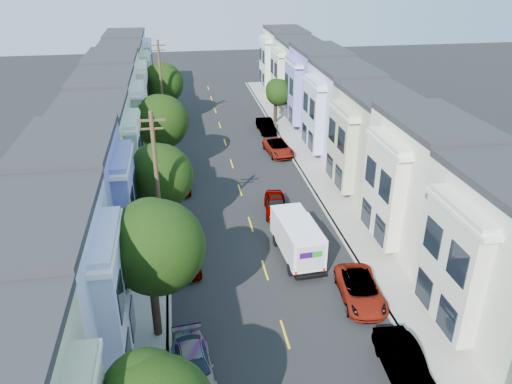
# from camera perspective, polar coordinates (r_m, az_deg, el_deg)

# --- Properties ---
(ground) EXTENTS (160.00, 160.00, 0.00)m
(ground) POSITION_cam_1_polar(r_m,az_deg,el_deg) (32.08, 1.02, -8.92)
(ground) COLOR black
(ground) RESTS_ON ground
(road_slab) EXTENTS (12.00, 70.00, 0.02)m
(road_slab) POSITION_cam_1_polar(r_m,az_deg,el_deg) (45.09, -2.34, 1.83)
(road_slab) COLOR black
(road_slab) RESTS_ON ground
(curb_left) EXTENTS (0.30, 70.00, 0.15)m
(curb_left) POSITION_cam_1_polar(r_m,az_deg,el_deg) (44.83, -10.04, 1.37)
(curb_left) COLOR gray
(curb_left) RESTS_ON ground
(curb_right) EXTENTS (0.30, 70.00, 0.15)m
(curb_right) POSITION_cam_1_polar(r_m,az_deg,el_deg) (46.10, 5.14, 2.38)
(curb_right) COLOR gray
(curb_right) RESTS_ON ground
(sidewalk_left) EXTENTS (2.60, 70.00, 0.15)m
(sidewalk_left) POSITION_cam_1_polar(r_m,az_deg,el_deg) (44.88, -11.70, 1.26)
(sidewalk_left) COLOR gray
(sidewalk_left) RESTS_ON ground
(sidewalk_right) EXTENTS (2.60, 70.00, 0.15)m
(sidewalk_right) POSITION_cam_1_polar(r_m,az_deg,el_deg) (46.43, 6.70, 2.48)
(sidewalk_right) COLOR gray
(sidewalk_right) RESTS_ON ground
(centerline) EXTENTS (0.12, 70.00, 0.01)m
(centerline) POSITION_cam_1_polar(r_m,az_deg,el_deg) (45.10, -2.34, 1.81)
(centerline) COLOR gold
(centerline) RESTS_ON ground
(townhouse_row_left) EXTENTS (5.00, 70.00, 8.50)m
(townhouse_row_left) POSITION_cam_1_polar(r_m,az_deg,el_deg) (45.29, -16.48, 0.83)
(townhouse_row_left) COLOR #B7BC95
(townhouse_row_left) RESTS_ON ground
(townhouse_row_right) EXTENTS (5.00, 70.00, 8.50)m
(townhouse_row_right) POSITION_cam_1_polar(r_m,az_deg,el_deg) (47.59, 11.11, 2.65)
(townhouse_row_right) COLOR #B7BC95
(townhouse_row_right) RESTS_ON ground
(tree_b) EXTENTS (4.70, 4.70, 7.75)m
(tree_b) POSITION_cam_1_polar(r_m,az_deg,el_deg) (24.66, -11.42, -6.26)
(tree_b) COLOR black
(tree_b) RESTS_ON ground
(tree_c) EXTENTS (4.41, 4.41, 6.87)m
(tree_c) POSITION_cam_1_polar(r_m,az_deg,el_deg) (34.13, -11.00, 1.74)
(tree_c) COLOR black
(tree_c) RESTS_ON ground
(tree_d) EXTENTS (4.70, 4.70, 7.31)m
(tree_d) POSITION_cam_1_polar(r_m,az_deg,el_deg) (44.61, -10.85, 7.89)
(tree_d) COLOR black
(tree_d) RESTS_ON ground
(tree_e) EXTENTS (4.70, 4.70, 7.13)m
(tree_e) POSITION_cam_1_polar(r_m,az_deg,el_deg) (59.14, -10.69, 12.07)
(tree_e) COLOR black
(tree_e) RESTS_ON ground
(tree_far_r) EXTENTS (3.10, 3.10, 5.18)m
(tree_far_r) POSITION_cam_1_polar(r_m,az_deg,el_deg) (58.91, 2.55, 11.25)
(tree_far_r) COLOR black
(tree_far_r) RESTS_ON ground
(utility_pole_near) EXTENTS (1.60, 0.26, 10.00)m
(utility_pole_near) POSITION_cam_1_polar(r_m,az_deg,el_deg) (30.91, -11.14, 0.16)
(utility_pole_near) COLOR #42301E
(utility_pole_near) RESTS_ON ground
(utility_pole_far) EXTENTS (1.60, 0.26, 10.00)m
(utility_pole_far) POSITION_cam_1_polar(r_m,az_deg,el_deg) (55.56, -10.75, 11.61)
(utility_pole_far) COLOR #42301E
(utility_pole_far) RESTS_ON ground
(fedex_truck) EXTENTS (2.17, 5.63, 2.70)m
(fedex_truck) POSITION_cam_1_polar(r_m,az_deg,el_deg) (32.64, 4.71, -5.20)
(fedex_truck) COLOR white
(fedex_truck) RESTS_ON ground
(lead_sedan) EXTENTS (2.19, 4.52, 1.41)m
(lead_sedan) POSITION_cam_1_polar(r_m,az_deg,el_deg) (38.47, 2.26, -1.43)
(lead_sedan) COLOR black
(lead_sedan) RESTS_ON ground
(parked_left_b) EXTENTS (2.23, 4.50, 1.30)m
(parked_left_b) POSITION_cam_1_polar(r_m,az_deg,el_deg) (25.02, -7.20, -19.13)
(parked_left_b) COLOR black
(parked_left_b) RESTS_ON ground
(parked_left_c) EXTENTS (1.94, 4.29, 1.35)m
(parked_left_c) POSITION_cam_1_polar(r_m,az_deg,el_deg) (32.26, -7.99, -7.54)
(parked_left_c) COLOR #98A4AE
(parked_left_c) RESTS_ON ground
(parked_left_d) EXTENTS (1.80, 4.39, 1.41)m
(parked_left_d) POSITION_cam_1_polar(r_m,az_deg,el_deg) (42.67, -8.56, 1.13)
(parked_left_d) COLOR #581519
(parked_left_d) RESTS_ON ground
(parked_right_a) EXTENTS (1.80, 4.60, 1.51)m
(parked_right_a) POSITION_cam_1_polar(r_m,az_deg,el_deg) (25.76, 16.53, -18.30)
(parked_right_a) COLOR #373C41
(parked_right_a) RESTS_ON ground
(parked_right_b) EXTENTS (2.71, 5.09, 1.36)m
(parked_right_b) POSITION_cam_1_polar(r_m,az_deg,el_deg) (29.86, 11.85, -10.92)
(parked_right_b) COLOR silver
(parked_right_b) RESTS_ON ground
(parked_right_c) EXTENTS (2.68, 5.01, 1.34)m
(parked_right_c) POSITION_cam_1_polar(r_m,az_deg,el_deg) (49.95, 2.56, 5.06)
(parked_right_c) COLOR black
(parked_right_c) RESTS_ON ground
(parked_right_d) EXTENTS (1.67, 4.37, 1.44)m
(parked_right_d) POSITION_cam_1_polar(r_m,az_deg,el_deg) (56.37, 1.14, 7.57)
(parked_right_d) COLOR #101E36
(parked_right_d) RESTS_ON ground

